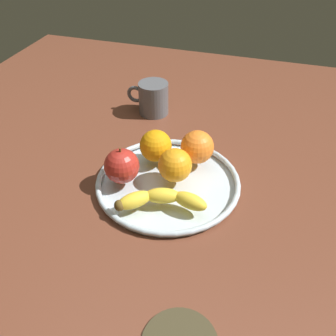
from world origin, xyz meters
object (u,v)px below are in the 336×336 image
object	(u,v)px
apple	(122,166)
orange_back_right	(197,147)
orange_center	(175,165)
ambient_mug	(153,98)
orange_back_left	(156,146)
fruit_bowl	(168,182)
banana	(161,199)

from	to	relation	value
apple	orange_back_right	distance (cm)	17.52
orange_center	ambient_mug	world-z (taller)	same
apple	ambient_mug	size ratio (longest dim) A/B	0.70
orange_back_left	orange_back_right	distance (cm)	9.30
orange_center	ambient_mug	distance (cm)	31.58
orange_back_left	orange_center	bearing A→B (deg)	138.43
fruit_bowl	orange_center	size ratio (longest dim) A/B	4.33
orange_back_right	ambient_mug	world-z (taller)	orange_back_right
apple	orange_center	xyz separation A→B (cm)	(-10.51, -3.70, -0.13)
ambient_mug	apple	bearing A→B (deg)	97.33
orange_back_left	orange_back_right	bearing A→B (deg)	-166.90
orange_back_left	ambient_mug	xyz separation A→B (cm)	(8.48, -22.57, -0.93)
fruit_bowl	orange_center	distance (cm)	4.73
fruit_bowl	ambient_mug	world-z (taller)	ambient_mug
banana	apple	distance (cm)	11.52
banana	apple	world-z (taller)	apple
fruit_bowl	ambient_mug	bearing A→B (deg)	-65.17
orange_center	fruit_bowl	bearing A→B (deg)	25.11
fruit_bowl	orange_back_left	xyz separation A→B (cm)	(4.77, -6.06, 4.51)
fruit_bowl	orange_back_left	world-z (taller)	orange_back_left
banana	orange_center	size ratio (longest dim) A/B	2.50
banana	orange_center	distance (cm)	8.96
apple	orange_back_right	size ratio (longest dim) A/B	1.10
banana	fruit_bowl	bearing A→B (deg)	-98.85
fruit_bowl	orange_back_left	distance (cm)	8.93
banana	orange_back_left	world-z (taller)	orange_back_left
ambient_mug	fruit_bowl	bearing A→B (deg)	114.83
apple	orange_back_left	bearing A→B (deg)	-115.73
apple	orange_back_right	world-z (taller)	apple
fruit_bowl	apple	distance (cm)	10.71
orange_back_left	ambient_mug	size ratio (longest dim) A/B	0.61
banana	orange_back_left	distance (cm)	15.41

